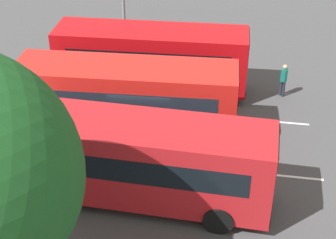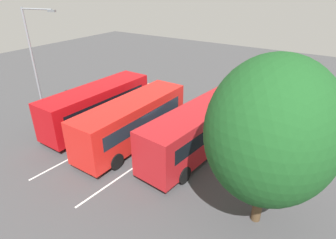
{
  "view_description": "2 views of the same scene",
  "coord_description": "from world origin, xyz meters",
  "views": [
    {
      "loc": [
        2.78,
        -18.37,
        12.3
      ],
      "look_at": [
        1.15,
        -0.9,
        1.37
      ],
      "focal_mm": 54.85,
      "sensor_mm": 36.0,
      "label": 1
    },
    {
      "loc": [
        -13.6,
        -11.18,
        10.23
      ],
      "look_at": [
        1.24,
        -1.48,
        1.45
      ],
      "focal_mm": 29.84,
      "sensor_mm": 36.0,
      "label": 2
    }
  ],
  "objects": [
    {
      "name": "lane_stripe_inner_left",
      "position": [
        0.0,
        1.97,
        0.0
      ],
      "size": [
        14.57,
        1.17,
        0.01
      ],
      "primitive_type": "cube",
      "rotation": [
        0.0,
        0.0,
        -0.07
      ],
      "color": "silver",
      "rests_on": "ground"
    },
    {
      "name": "bus_center_left",
      "position": [
        -0.66,
        0.14,
        1.75
      ],
      "size": [
        9.26,
        2.74,
        3.16
      ],
      "rotation": [
        0.0,
        0.0,
        -0.02
      ],
      "color": "red",
      "rests_on": "ground"
    },
    {
      "name": "pedestrian",
      "position": [
        6.29,
        4.02,
        0.98
      ],
      "size": [
        0.45,
        0.45,
        1.67
      ],
      "rotation": [
        0.0,
        0.0,
        3.88
      ],
      "color": "#232833",
      "rests_on": "ground"
    },
    {
      "name": "ground_plane",
      "position": [
        0.0,
        0.0,
        0.0
      ],
      "size": [
        70.7,
        70.7,
        0.0
      ],
      "primitive_type": "plane",
      "color": "#424244"
    },
    {
      "name": "lane_stripe_outer_left",
      "position": [
        0.0,
        -1.97,
        0.0
      ],
      "size": [
        14.57,
        1.17,
        0.01
      ],
      "primitive_type": "cube",
      "rotation": [
        0.0,
        0.0,
        -0.07
      ],
      "color": "silver",
      "rests_on": "ground"
    },
    {
      "name": "bus_far_left",
      "position": [
        0.51,
        -4.18,
        1.75
      ],
      "size": [
        9.4,
        3.38,
        3.16
      ],
      "rotation": [
        0.0,
        0.0,
        -0.11
      ],
      "color": "#AD191E",
      "rests_on": "ground"
    },
    {
      "name": "bus_center_right",
      "position": [
        -0.09,
        4.08,
        1.75
      ],
      "size": [
        9.28,
        2.81,
        3.16
      ],
      "rotation": [
        0.0,
        0.0,
        -0.03
      ],
      "color": "#B70C11",
      "rests_on": "ground"
    }
  ]
}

